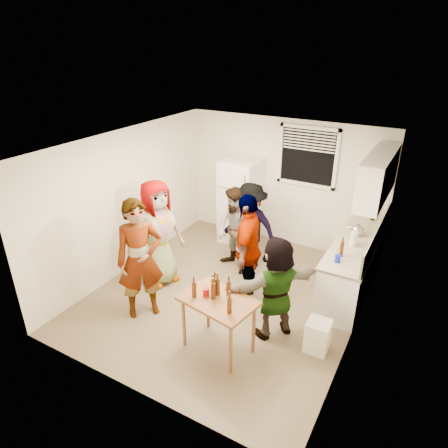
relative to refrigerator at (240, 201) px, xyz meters
The scene contains 23 objects.
room 2.20m from the refrigerator, 68.25° to the right, with size 4.00×4.50×2.50m, color white, non-canonical shape.
window 1.60m from the refrigerator, 15.38° to the left, with size 1.12×0.10×1.06m, color white, non-canonical shape.
refrigerator is the anchor object (origin of this frame).
counter_lower 2.59m from the refrigerator, 16.59° to the right, with size 0.60×2.20×0.86m, color white.
countertop 2.56m from the refrigerator, 16.59° to the right, with size 0.64×2.22×0.04m, color beige.
backsplash 2.84m from the refrigerator, 14.94° to the right, with size 0.03×2.20×0.36m, color #BAB5AA.
upper_cabinets 2.85m from the refrigerator, 11.61° to the right, with size 0.34×1.60×0.70m, color white.
kettle 2.45m from the refrigerator, 11.54° to the right, with size 0.25×0.21×0.21m, color silver, non-canonical shape.
paper_towel 2.59m from the refrigerator, 20.16° to the right, with size 0.11×0.11×0.23m, color white.
wine_bottle 2.51m from the refrigerator, ahead, with size 0.07×0.07×0.29m, color black.
beer_bottle_counter 2.69m from the refrigerator, 29.20° to the right, with size 0.06×0.06×0.23m, color #47230C.
blue_cup 2.79m from the refrigerator, 32.68° to the right, with size 0.08×0.08×0.11m, color #0D21D5.
picture_frame 2.67m from the refrigerator, ahead, with size 0.02×0.18×0.15m, color #E8B54D.
trash_bin 3.44m from the refrigerator, 44.76° to the right, with size 0.31×0.31×0.45m, color white.
serving_table 3.37m from the refrigerator, 67.68° to the right, with size 0.95×0.63×0.80m, color brown, non-canonical shape.
beer_bottle_table 3.15m from the refrigerator, 68.09° to the right, with size 0.06×0.06×0.24m, color #47230C.
red_cup 3.20m from the refrigerator, 70.67° to the right, with size 0.08×0.08×0.11m, color #9F0B07.
guest_grey 2.28m from the refrigerator, 102.87° to the right, with size 0.89×1.82×0.58m, color #969696.
guest_stripe 3.01m from the refrigerator, 92.88° to the right, with size 0.68×1.85×0.44m, color #141933.
guest_back_left 1.48m from the refrigerator, 66.72° to the right, with size 0.76×1.56×0.59m, color brown.
guest_back_right 1.43m from the refrigerator, 54.27° to the right, with size 1.05×1.63×0.60m, color #444449.
guest_black 2.23m from the refrigerator, 59.64° to the right, with size 1.05×1.79×0.44m, color black.
guest_orange 3.06m from the refrigerator, 53.17° to the right, with size 1.40×1.51×0.45m, color #EA8451.
Camera 1 is at (2.61, -4.76, 3.86)m, focal length 32.00 mm.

